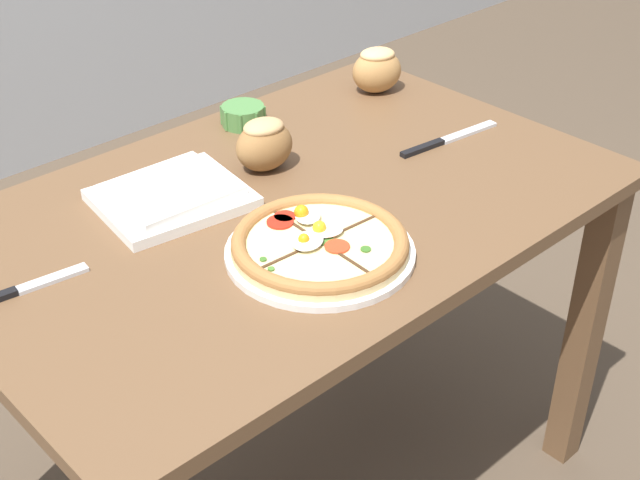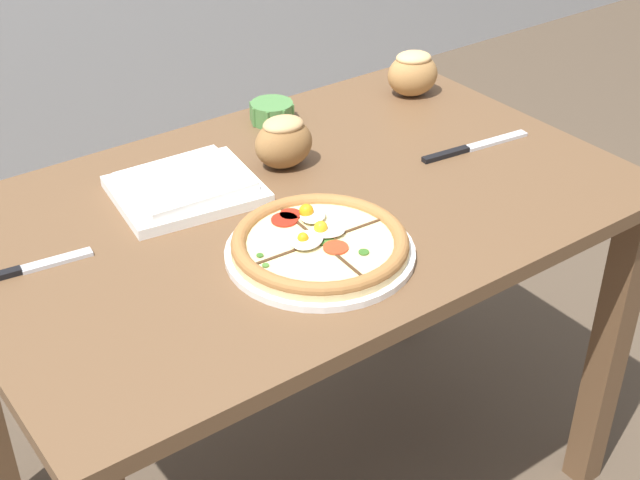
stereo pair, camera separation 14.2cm
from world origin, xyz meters
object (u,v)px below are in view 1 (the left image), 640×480
object	(u,v)px
bread_piece_mid	(377,69)
knife_spare	(25,288)
dining_table	(287,257)
ramekin_bowl	(243,115)
napkin_folded	(172,196)
bread_piece_near	(264,144)
knife_main	(448,139)
pizza	(320,245)

from	to	relation	value
bread_piece_mid	knife_spare	xyz separation A→B (m)	(-0.94, -0.16, -0.05)
dining_table	knife_spare	size ratio (longest dim) A/B	6.12
ramekin_bowl	napkin_folded	xyz separation A→B (m)	(-0.29, -0.17, -0.01)
dining_table	napkin_folded	size ratio (longest dim) A/B	4.34
napkin_folded	bread_piece_near	world-z (taller)	bread_piece_near
knife_main	napkin_folded	bearing A→B (deg)	168.90
dining_table	bread_piece_near	distance (m)	0.22
bread_piece_mid	knife_spare	world-z (taller)	bread_piece_mid
napkin_folded	ramekin_bowl	bearing A→B (deg)	29.32
napkin_folded	bread_piece_mid	world-z (taller)	bread_piece_mid
bread_piece_mid	knife_main	distance (m)	0.28
napkin_folded	bread_piece_near	distance (m)	0.21
dining_table	knife_spare	xyz separation A→B (m)	(-0.47, 0.07, 0.12)
pizza	ramekin_bowl	world-z (taller)	pizza
napkin_folded	knife_spare	size ratio (longest dim) A/B	1.41
napkin_folded	bread_piece_mid	bearing A→B (deg)	8.93
knife_spare	napkin_folded	bearing A→B (deg)	18.41
bread_piece_near	bread_piece_mid	size ratio (longest dim) A/B	0.92
pizza	knife_spare	size ratio (longest dim) A/B	1.58
dining_table	bread_piece_near	bearing A→B (deg)	66.57
napkin_folded	bread_piece_mid	size ratio (longest dim) A/B	2.04
dining_table	knife_main	world-z (taller)	knife_main
ramekin_bowl	pizza	bearing A→B (deg)	-114.85
bread_piece_near	knife_main	distance (m)	0.38
bread_piece_near	knife_spare	xyz separation A→B (m)	(-0.52, -0.05, -0.05)
ramekin_bowl	knife_main	size ratio (longest dim) A/B	0.38
pizza	knife_main	size ratio (longest dim) A/B	1.23
knife_main	dining_table	bearing A→B (deg)	-179.44
pizza	knife_main	distance (m)	0.49
bread_piece_near	knife_main	size ratio (longest dim) A/B	0.50
pizza	ramekin_bowl	distance (m)	0.51
bread_piece_near	knife_main	world-z (taller)	bread_piece_near
pizza	napkin_folded	bearing A→B (deg)	104.91
pizza	ramekin_bowl	size ratio (longest dim) A/B	3.25
pizza	ramekin_bowl	xyz separation A→B (m)	(0.22, 0.46, 0.00)
dining_table	napkin_folded	distance (m)	0.24
pizza	knife_spare	distance (m)	0.46
dining_table	bread_piece_mid	size ratio (longest dim) A/B	8.86
pizza	knife_main	xyz separation A→B (m)	(0.47, 0.13, -0.02)
knife_main	bread_piece_near	bearing A→B (deg)	161.40
napkin_folded	knife_spare	world-z (taller)	napkin_folded
bread_piece_near	knife_main	bearing A→B (deg)	-25.00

